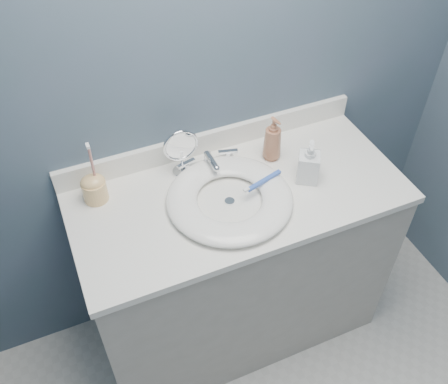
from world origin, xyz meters
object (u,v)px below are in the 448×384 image
makeup_mirror (181,150)px  soap_bottle_amber (273,139)px  toothbrush_holder (94,187)px  soap_bottle_clear (309,161)px

makeup_mirror → soap_bottle_amber: size_ratio=1.07×
toothbrush_holder → soap_bottle_clear: bearing=-15.5°
soap_bottle_amber → toothbrush_holder: 0.68m
toothbrush_holder → makeup_mirror: bearing=1.6°
makeup_mirror → toothbrush_holder: (-0.33, -0.01, -0.05)m
soap_bottle_amber → soap_bottle_clear: bearing=-78.0°
soap_bottle_amber → toothbrush_holder: size_ratio=0.74×
soap_bottle_clear → toothbrush_holder: 0.77m
makeup_mirror → soap_bottle_amber: 0.35m
soap_bottle_amber → soap_bottle_clear: size_ratio=1.08×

